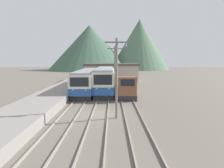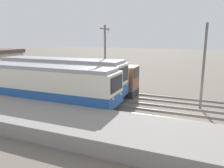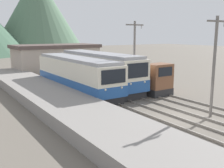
{
  "view_description": "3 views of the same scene",
  "coord_description": "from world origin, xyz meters",
  "px_view_note": "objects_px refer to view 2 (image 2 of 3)",
  "views": [
    {
      "loc": [
        1.31,
        -15.94,
        5.15
      ],
      "look_at": [
        1.31,
        6.49,
        1.97
      ],
      "focal_mm": 28.0,
      "sensor_mm": 36.0,
      "label": 1
    },
    {
      "loc": [
        -17.14,
        -1.0,
        5.77
      ],
      "look_at": [
        0.24,
        6.22,
        1.75
      ],
      "focal_mm": 35.0,
      "sensor_mm": 36.0,
      "label": 2
    },
    {
      "loc": [
        -13.86,
        -11.97,
        5.73
      ],
      "look_at": [
        -1.44,
        6.64,
        1.43
      ],
      "focal_mm": 42.0,
      "sensor_mm": 36.0,
      "label": 3
    }
  ],
  "objects_px": {
    "shunting_locomotive": "(114,83)",
    "catenary_mast_mid": "(105,59)",
    "catenary_mast_near": "(204,63)",
    "commuter_train_left": "(44,87)",
    "commuter_train_center": "(61,79)"
  },
  "relations": [
    {
      "from": "catenary_mast_near",
      "to": "commuter_train_left",
      "type": "bearing_deg",
      "value": 109.08
    },
    {
      "from": "shunting_locomotive",
      "to": "commuter_train_center",
      "type": "bearing_deg",
      "value": 124.01
    },
    {
      "from": "commuter_train_left",
      "to": "shunting_locomotive",
      "type": "xyz_separation_m",
      "value": [
        5.8,
        -4.16,
        -0.43
      ]
    },
    {
      "from": "catenary_mast_near",
      "to": "catenary_mast_mid",
      "type": "distance_m",
      "value": 8.65
    },
    {
      "from": "commuter_train_center",
      "to": "shunting_locomotive",
      "type": "bearing_deg",
      "value": -55.99
    },
    {
      "from": "commuter_train_center",
      "to": "commuter_train_left",
      "type": "bearing_deg",
      "value": -174.19
    },
    {
      "from": "shunting_locomotive",
      "to": "catenary_mast_near",
      "type": "bearing_deg",
      "value": -100.2
    },
    {
      "from": "catenary_mast_mid",
      "to": "commuter_train_center",
      "type": "bearing_deg",
      "value": 110.26
    },
    {
      "from": "shunting_locomotive",
      "to": "catenary_mast_mid",
      "type": "relative_size",
      "value": 0.75
    },
    {
      "from": "commuter_train_center",
      "to": "catenary_mast_mid",
      "type": "xyz_separation_m",
      "value": [
        1.51,
        -4.08,
        2.01
      ]
    },
    {
      "from": "catenary_mast_mid",
      "to": "shunting_locomotive",
      "type": "bearing_deg",
      "value": -13.63
    },
    {
      "from": "catenary_mast_near",
      "to": "catenary_mast_mid",
      "type": "height_order",
      "value": "same"
    },
    {
      "from": "commuter_train_center",
      "to": "catenary_mast_near",
      "type": "xyz_separation_m",
      "value": [
        1.51,
        -12.74,
        2.01
      ]
    },
    {
      "from": "shunting_locomotive",
      "to": "catenary_mast_mid",
      "type": "distance_m",
      "value": 2.99
    },
    {
      "from": "commuter_train_left",
      "to": "catenary_mast_near",
      "type": "relative_size",
      "value": 1.95
    }
  ]
}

